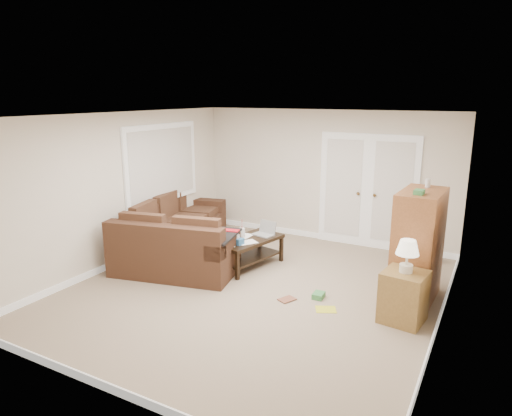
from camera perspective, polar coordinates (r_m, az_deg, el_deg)
The scene contains 17 objects.
floor at distance 6.76m, azimuth -0.08°, elevation -10.17°, with size 5.50×5.50×0.00m, color gray.
ceiling at distance 6.17m, azimuth -0.09°, elevation 11.52°, with size 5.00×5.50×0.02m, color white.
wall_left at distance 7.83m, azimuth -16.39°, elevation 2.26°, with size 0.02×5.50×2.50m, color silver.
wall_right at distance 5.64m, azimuth 22.85°, elevation -2.74°, with size 0.02×5.50×2.50m, color silver.
wall_back at distance 8.81m, azimuth 8.51°, elevation 3.95°, with size 5.00×0.02×2.50m, color silver.
wall_front at distance 4.25m, azimuth -18.25°, elevation -7.66°, with size 5.00×0.02×2.50m, color silver.
baseboards at distance 6.74m, azimuth -0.08°, elevation -9.78°, with size 5.00×5.50×0.10m, color white, non-canonical shape.
french_doors at distance 8.57m, azimuth 13.72°, elevation 1.95°, with size 1.80×0.05×2.13m.
window_left at distance 8.48m, azimuth -11.61°, elevation 5.48°, with size 0.05×1.92×1.42m.
sectional_sofa at distance 8.02m, azimuth -9.82°, elevation -3.73°, with size 2.51×3.04×0.90m.
coffee_table at distance 7.54m, azimuth -0.77°, elevation -5.40°, with size 0.83×1.27×0.80m.
tv_armoire at distance 6.59m, azimuth 19.56°, elevation -4.44°, with size 0.57×0.98×1.65m.
side_cabinet at distance 6.03m, azimuth 18.01°, elevation -10.01°, with size 0.56×0.56×1.07m.
space_heater at distance 8.25m, azimuth 21.37°, elevation -5.42°, with size 0.13×0.11×0.32m, color silver.
floor_magazine at distance 6.25m, azimuth 8.72°, elevation -12.42°, with size 0.27×0.21×0.01m, color gold.
floor_greenbox at distance 6.55m, azimuth 7.83°, elevation -10.77°, with size 0.14×0.19×0.08m, color #3A8041.
floor_book at distance 6.51m, azimuth 3.42°, elevation -11.08°, with size 0.17×0.23×0.02m, color brown.
Camera 1 is at (2.95, -5.41, 2.77)m, focal length 32.00 mm.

